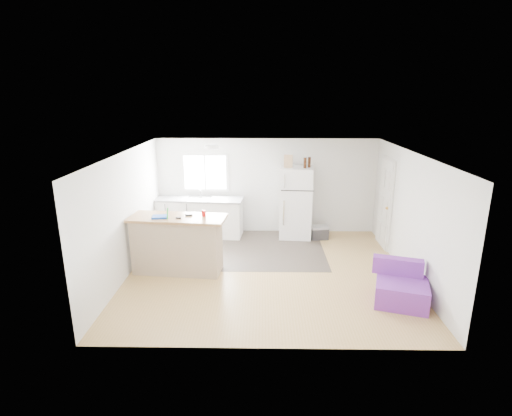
{
  "coord_description": "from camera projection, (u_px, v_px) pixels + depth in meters",
  "views": [
    {
      "loc": [
        -0.1,
        -7.36,
        3.47
      ],
      "look_at": [
        -0.24,
        0.7,
        1.14
      ],
      "focal_mm": 28.0,
      "sensor_mm": 36.0,
      "label": 1
    }
  ],
  "objects": [
    {
      "name": "cardboard_box",
      "position": [
        288.0,
        161.0,
        9.49
      ],
      "size": [
        0.21,
        0.13,
        0.3
      ],
      "primitive_type": "cube",
      "rotation": [
        0.0,
        0.0,
        -0.17
      ],
      "color": "tan",
      "rests_on": "refrigerator"
    },
    {
      "name": "ceiling_fixture",
      "position": [
        212.0,
        147.0,
        8.55
      ],
      "size": [
        0.3,
        0.3,
        0.07
      ],
      "primitive_type": "cylinder",
      "color": "white",
      "rests_on": "ceiling"
    },
    {
      "name": "blue_tray",
      "position": [
        160.0,
        217.0,
        7.7
      ],
      "size": [
        0.33,
        0.26,
        0.04
      ],
      "primitive_type": "cube",
      "rotation": [
        0.0,
        0.0,
        0.14
      ],
      "color": "#1343B3",
      "rests_on": "peninsula"
    },
    {
      "name": "interior_door",
      "position": [
        385.0,
        204.0,
        9.19
      ],
      "size": [
        0.11,
        0.92,
        2.1
      ],
      "color": "white",
      "rests_on": "right_wall"
    },
    {
      "name": "room",
      "position": [
        268.0,
        215.0,
        7.7
      ],
      "size": [
        5.51,
        5.01,
        2.41
      ],
      "color": "#AC8548",
      "rests_on": "ground"
    },
    {
      "name": "kitchen_cabinets",
      "position": [
        200.0,
        216.0,
        10.0
      ],
      "size": [
        2.21,
        0.86,
        1.25
      ],
      "rotation": [
        0.0,
        0.0,
        -0.09
      ],
      "color": "white",
      "rests_on": "floor"
    },
    {
      "name": "bottle_right",
      "position": [
        309.0,
        162.0,
        9.51
      ],
      "size": [
        0.09,
        0.09,
        0.25
      ],
      "primitive_type": "cylinder",
      "rotation": [
        0.0,
        0.0,
        -0.3
      ],
      "color": "#331809",
      "rests_on": "refrigerator"
    },
    {
      "name": "bottle_left",
      "position": [
        305.0,
        163.0,
        9.42
      ],
      "size": [
        0.09,
        0.09,
        0.25
      ],
      "primitive_type": "cylinder",
      "rotation": [
        0.0,
        0.0,
        0.26
      ],
      "color": "#331809",
      "rests_on": "refrigerator"
    },
    {
      "name": "cooler",
      "position": [
        319.0,
        232.0,
        9.83
      ],
      "size": [
        0.47,
        0.36,
        0.33
      ],
      "rotation": [
        0.0,
        0.0,
        0.15
      ],
      "color": "#302F32",
      "rests_on": "floor"
    },
    {
      "name": "cleaner_jug",
      "position": [
        196.0,
        270.0,
        7.83
      ],
      "size": [
        0.14,
        0.12,
        0.29
      ],
      "rotation": [
        0.0,
        0.0,
        -0.2
      ],
      "color": "silver",
      "rests_on": "floor"
    },
    {
      "name": "red_cup",
      "position": [
        204.0,
        213.0,
        7.78
      ],
      "size": [
        0.09,
        0.09,
        0.12
      ],
      "primitive_type": "cylinder",
      "rotation": [
        0.0,
        0.0,
        -0.1
      ],
      "color": "red",
      "rests_on": "peninsula"
    },
    {
      "name": "tool_b",
      "position": [
        178.0,
        218.0,
        7.65
      ],
      "size": [
        0.1,
        0.05,
        0.03
      ],
      "primitive_type": "cube",
      "rotation": [
        0.0,
        0.0,
        -0.14
      ],
      "color": "black",
      "rests_on": "peninsula"
    },
    {
      "name": "mop",
      "position": [
        162.0,
        263.0,
        7.88
      ],
      "size": [
        0.32,
        0.37,
        1.39
      ],
      "rotation": [
        0.0,
        0.0,
        0.54
      ],
      "color": "green",
      "rests_on": "floor"
    },
    {
      "name": "peninsula",
      "position": [
        177.0,
        244.0,
        7.92
      ],
      "size": [
        1.93,
        0.9,
        1.15
      ],
      "rotation": [
        0.0,
        0.0,
        -0.1
      ],
      "color": "tan",
      "rests_on": "floor"
    },
    {
      "name": "vinyl_zone",
      "position": [
        236.0,
        248.0,
        9.24
      ],
      "size": [
        4.05,
        2.5,
        0.0
      ],
      "primitive_type": "cube",
      "color": "#38302A",
      "rests_on": "floor"
    },
    {
      "name": "window",
      "position": [
        205.0,
        172.0,
        10.02
      ],
      "size": [
        1.18,
        0.06,
        0.98
      ],
      "color": "white",
      "rests_on": "back_wall"
    },
    {
      "name": "tool_a",
      "position": [
        189.0,
        215.0,
        7.82
      ],
      "size": [
        0.15,
        0.09,
        0.03
      ],
      "primitive_type": "cube",
      "rotation": [
        0.0,
        0.0,
        0.28
      ],
      "color": "black",
      "rests_on": "peninsula"
    },
    {
      "name": "refrigerator",
      "position": [
        296.0,
        202.0,
        9.81
      ],
      "size": [
        0.82,
        0.79,
        1.76
      ],
      "rotation": [
        0.0,
        0.0,
        -0.07
      ],
      "color": "white",
      "rests_on": "floor"
    },
    {
      "name": "purple_seat",
      "position": [
        401.0,
        288.0,
        6.84
      ],
      "size": [
        1.04,
        1.03,
        0.7
      ],
      "rotation": [
        0.0,
        0.0,
        -0.3
      ],
      "color": "purple",
      "rests_on": "floor"
    }
  ]
}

